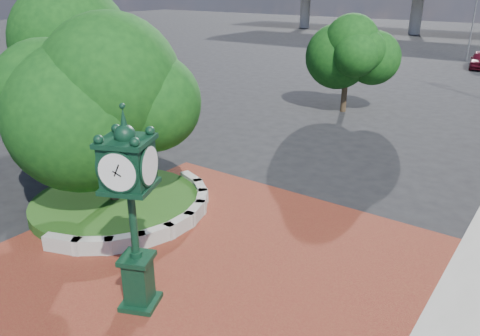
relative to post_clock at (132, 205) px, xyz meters
name	(u,v)px	position (x,y,z in m)	size (l,w,h in m)	color
ground	(222,249)	(0.04, 3.41, -2.91)	(200.00, 200.00, 0.00)	black
plaza	(202,263)	(0.04, 2.41, -2.89)	(12.00, 12.00, 0.04)	maroon
planter_wall	(160,218)	(-2.66, 3.41, -2.64)	(2.96, 6.77, 0.54)	#9E9B93
grass_bed	(116,203)	(-4.96, 3.41, -2.71)	(6.10, 6.10, 0.40)	#1B4112
tree_planter	(106,111)	(-4.96, 3.41, 0.82)	(5.20, 5.20, 6.33)	#38281C
tree_northwest	(81,60)	(-12.96, 8.41, 1.22)	(5.60, 5.60, 6.93)	#38281C
tree_street	(347,61)	(-3.96, 21.41, 0.33)	(4.40, 4.40, 5.45)	#38281C
post_clock	(132,205)	(0.00, 0.00, 0.00)	(1.38, 1.38, 5.29)	black
street_lamp_far	(477,10)	(-1.82, 48.86, 2.28)	(1.91, 0.85, 8.84)	slate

